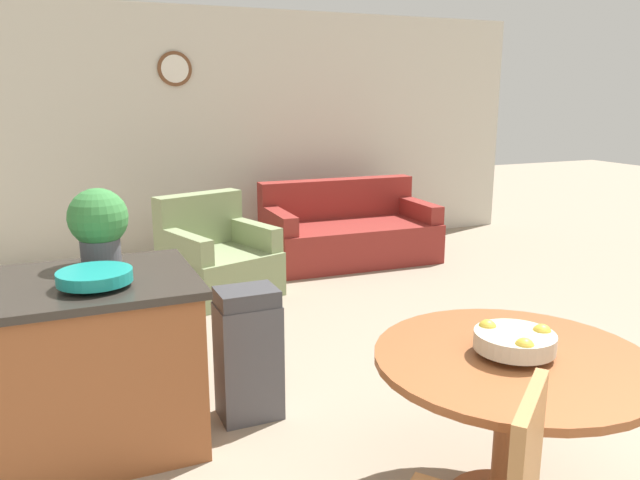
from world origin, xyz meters
The scene contains 9 objects.
wall_back centered at (0.00, 6.20, 1.35)m, with size 8.00×0.09×2.70m.
dining_table centered at (0.12, 1.17, 0.57)m, with size 1.16×1.16×0.73m.
fruit_bowl centered at (0.12, 1.17, 0.80)m, with size 0.33×0.33×0.13m.
kitchen_island centered at (-1.52, 2.46, 0.45)m, with size 1.16×0.89×0.90m.
teal_bowl centered at (-1.44, 2.30, 0.95)m, with size 0.35×0.35×0.08m.
potted_plant centered at (-1.38, 2.69, 1.13)m, with size 0.31×0.31×0.42m.
trash_bin centered at (-0.66, 2.41, 0.38)m, with size 0.34×0.26×0.76m.
couch centered at (1.34, 5.27, 0.29)m, with size 1.84×1.03×0.85m.
armchair centered at (-0.27, 4.71, 0.30)m, with size 1.07×1.09×0.89m.
Camera 1 is at (-1.58, -0.73, 1.80)m, focal length 35.00 mm.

